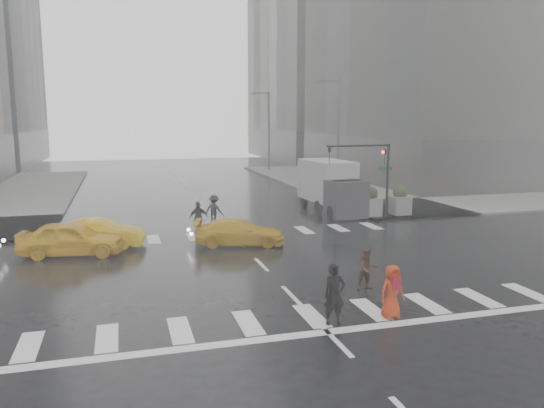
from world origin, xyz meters
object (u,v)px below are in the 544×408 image
object	(u,v)px
taxi_front	(71,238)
box_truck	(332,185)
pedestrian_brown	(367,269)
taxi_mid	(100,233)
traffic_signal_pole	(373,166)
pedestrian_orange	(392,291)

from	to	relation	value
taxi_front	box_truck	world-z (taller)	box_truck
pedestrian_brown	taxi_mid	distance (m)	13.00
taxi_front	box_truck	bearing A→B (deg)	-57.12
traffic_signal_pole	taxi_front	world-z (taller)	traffic_signal_pole
pedestrian_brown	traffic_signal_pole	bearing A→B (deg)	62.44
pedestrian_brown	taxi_mid	size ratio (longest dim) A/B	0.37
traffic_signal_pole	taxi_front	size ratio (longest dim) A/B	1.00
pedestrian_brown	box_truck	bearing A→B (deg)	71.91
taxi_mid	box_truck	distance (m)	15.15
pedestrian_orange	taxi_mid	world-z (taller)	pedestrian_orange
pedestrian_brown	pedestrian_orange	world-z (taller)	pedestrian_orange
box_truck	traffic_signal_pole	bearing A→B (deg)	-64.25
pedestrian_brown	box_truck	distance (m)	15.54
taxi_mid	pedestrian_brown	bearing A→B (deg)	-123.23
pedestrian_orange	box_truck	size ratio (longest dim) A/B	0.27
pedestrian_brown	pedestrian_orange	size ratio (longest dim) A/B	0.90
traffic_signal_pole	pedestrian_orange	xyz separation A→B (m)	(-6.73, -14.81, -2.38)
taxi_mid	pedestrian_orange	bearing A→B (deg)	-132.13
pedestrian_orange	taxi_front	bearing A→B (deg)	128.31
traffic_signal_pole	taxi_mid	distance (m)	16.01
pedestrian_orange	pedestrian_brown	bearing A→B (deg)	74.48
traffic_signal_pole	taxi_mid	world-z (taller)	traffic_signal_pole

